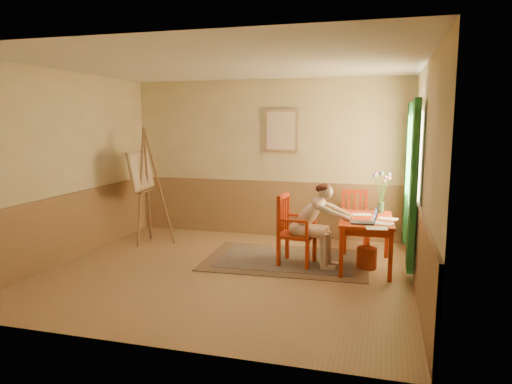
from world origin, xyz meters
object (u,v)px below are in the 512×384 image
(chair_back, at_px, (355,220))
(easel, at_px, (143,175))
(table, at_px, (366,224))
(chair_left, at_px, (294,230))
(figure, at_px, (314,221))
(laptop, at_px, (366,220))

(chair_back, distance_m, easel, 3.62)
(table, distance_m, chair_left, 1.03)
(figure, xyz_separation_m, laptop, (0.73, -0.18, 0.09))
(easel, bearing_deg, laptop, -11.84)
(table, height_order, chair_back, chair_back)
(table, xyz_separation_m, easel, (-3.72, 0.43, 0.54))
(chair_left, height_order, figure, figure)
(chair_back, xyz_separation_m, figure, (-0.50, -1.17, 0.20))
(figure, height_order, easel, easel)
(chair_left, relative_size, laptop, 2.71)
(chair_left, height_order, easel, easel)
(table, xyz_separation_m, chair_back, (-0.21, 1.00, -0.15))
(chair_back, height_order, figure, figure)
(laptop, height_order, easel, easel)
(chair_left, relative_size, figure, 0.85)
(chair_left, bearing_deg, laptop, -11.92)
(table, height_order, easel, easel)
(chair_back, bearing_deg, laptop, -80.63)
(laptop, bearing_deg, figure, 166.38)
(chair_left, distance_m, easel, 2.84)
(chair_left, bearing_deg, easel, 168.18)
(figure, bearing_deg, table, 13.70)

